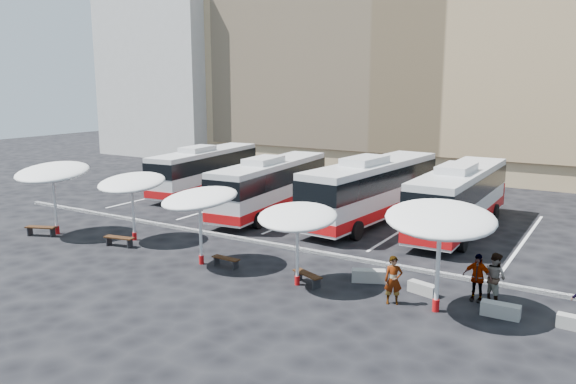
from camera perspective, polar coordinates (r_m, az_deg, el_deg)
The scene contains 25 objects.
ground at distance 28.07m, azimuth -4.97°, elevation -5.21°, with size 120.00×120.00×0.00m, color black.
sandstone_building at distance 56.07m, azimuth 15.29°, elevation 15.55°, with size 42.00×18.25×29.60m.
apartment_block at distance 66.40m, azimuth -10.32°, elevation 11.85°, with size 14.00×14.00×18.00m, color beige.
curb_divider at distance 28.44m, azimuth -4.37°, elevation -4.83°, with size 34.00×0.25×0.15m, color black.
bay_lines at distance 34.61m, azimuth 2.92°, elevation -2.06°, with size 24.15×12.00×0.01m.
bus_0 at distance 40.87m, azimuth -8.38°, elevation 2.37°, with size 3.41×11.08×3.46m.
bus_1 at distance 34.09m, azimuth -1.71°, elevation 0.84°, with size 3.29×11.29×3.53m.
bus_2 at distance 32.31m, azimuth 8.60°, elevation 0.43°, with size 3.59×12.26×3.84m.
bus_3 at distance 31.32m, azimuth 17.06°, elevation -0.39°, with size 2.78×11.69×3.71m.
sunshade_0 at distance 31.42m, azimuth -22.81°, elevation 1.84°, with size 4.60×4.63×3.86m.
sunshade_1 at distance 28.94m, azimuth -15.59°, elevation 0.90°, with size 3.80×3.84×3.46m.
sunshade_2 at distance 24.41m, azimuth -8.97°, elevation -0.68°, with size 4.38×4.40×3.45m.
sunshade_3 at distance 21.61m, azimuth 0.96°, elevation -2.56°, with size 3.73×3.76×3.24m.
sunshade_4 at distance 19.63m, azimuth 15.22°, elevation -2.68°, with size 4.82×4.85×3.89m.
wood_bench_0 at distance 31.89m, azimuth -23.80°, elevation -3.44°, with size 1.66×1.01×0.50m.
wood_bench_1 at distance 28.57m, azimuth -16.78°, elevation -4.61°, with size 1.58×0.69×0.47m.
wood_bench_2 at distance 24.56m, azimuth -6.33°, elevation -6.85°, with size 1.35×0.41×0.41m.
wood_bench_3 at distance 22.38m, azimuth 1.97°, elevation -8.51°, with size 1.50×0.93×0.45m.
conc_bench_0 at distance 22.88m, azimuth 8.19°, elevation -8.42°, with size 1.34×0.45×0.50m, color gray.
conc_bench_1 at distance 22.03m, azimuth 13.51°, elevation -9.51°, with size 1.13×0.38×0.42m, color gray.
conc_bench_2 at distance 20.75m, azimuth 20.78°, elevation -11.16°, with size 1.27×0.42×0.48m, color gray.
conc_bench_3 at distance 20.73m, azimuth 27.25°, elevation -11.77°, with size 1.17×0.39×0.44m, color gray.
passenger_0 at distance 20.66m, azimuth 10.67°, elevation -8.79°, with size 0.65×0.42×1.77m, color black.
passenger_1 at distance 21.84m, azimuth 20.31°, elevation -8.14°, with size 0.89×0.69×1.82m, color black.
passenger_2 at distance 21.69m, azimuth 18.64°, elevation -8.22°, with size 1.04×0.43×1.78m, color black.
Camera 1 is at (16.11, -21.62, 7.82)m, focal length 35.00 mm.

